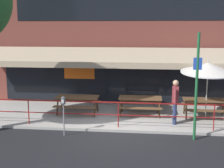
# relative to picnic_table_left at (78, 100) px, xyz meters

# --- Properties ---
(ground_plane) EXTENTS (120.00, 120.00, 0.00)m
(ground_plane) POSITION_rel_picnic_table_left_xyz_m (1.91, -1.97, -0.71)
(ground_plane) COLOR black
(patio_deck) EXTENTS (15.00, 4.00, 0.10)m
(patio_deck) POSITION_rel_picnic_table_left_xyz_m (1.91, 0.03, -0.66)
(patio_deck) COLOR #ADA89E
(patio_deck) RESTS_ON ground
(restaurant_building) EXTENTS (15.00, 1.60, 6.85)m
(restaurant_building) POSITION_rel_picnic_table_left_xyz_m (1.91, 2.25, 2.70)
(restaurant_building) COLOR brown
(restaurant_building) RESTS_ON ground
(patio_railing) EXTENTS (13.84, 0.04, 0.97)m
(patio_railing) POSITION_rel_picnic_table_left_xyz_m (1.91, -1.67, 0.09)
(patio_railing) COLOR maroon
(patio_railing) RESTS_ON patio_deck
(picnic_table_left) EXTENTS (1.80, 1.42, 0.76)m
(picnic_table_left) POSITION_rel_picnic_table_left_xyz_m (0.00, 0.00, 0.00)
(picnic_table_left) COLOR brown
(picnic_table_left) RESTS_ON patio_deck
(picnic_table_centre) EXTENTS (1.80, 1.42, 0.76)m
(picnic_table_centre) POSITION_rel_picnic_table_left_xyz_m (2.68, 0.12, 0.00)
(picnic_table_centre) COLOR brown
(picnic_table_centre) RESTS_ON patio_deck
(picnic_table_right) EXTENTS (1.80, 1.42, 0.76)m
(picnic_table_right) POSITION_rel_picnic_table_left_xyz_m (5.35, 0.02, 0.00)
(picnic_table_right) COLOR brown
(picnic_table_right) RESTS_ON patio_deck
(patio_umbrella_right) EXTENTS (2.14, 2.14, 2.39)m
(patio_umbrella_right) POSITION_rel_picnic_table_left_xyz_m (5.35, -0.12, 1.47)
(patio_umbrella_right) COLOR #B7B2A8
(patio_umbrella_right) RESTS_ON patio_deck
(pedestrian_walking) EXTENTS (0.28, 0.62, 1.71)m
(pedestrian_walking) POSITION_rel_picnic_table_left_xyz_m (4.03, -0.98, 0.35)
(pedestrian_walking) COLOR navy
(pedestrian_walking) RESTS_ON patio_deck
(parking_meter_near) EXTENTS (0.15, 0.16, 1.42)m
(parking_meter_near) POSITION_rel_picnic_table_left_xyz_m (0.07, -2.52, 0.44)
(parking_meter_near) COLOR gray
(parking_meter_near) RESTS_ON ground
(street_sign_pole) EXTENTS (0.28, 0.09, 3.62)m
(street_sign_pole) POSITION_rel_picnic_table_left_xyz_m (4.57, -2.42, 1.16)
(street_sign_pole) COLOR #1E6033
(street_sign_pole) RESTS_ON ground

